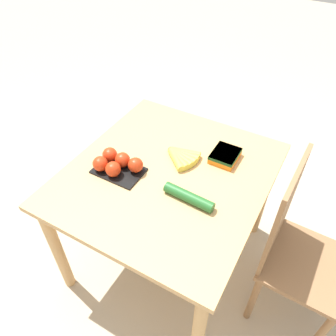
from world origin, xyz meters
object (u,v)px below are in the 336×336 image
at_px(chair, 296,251).
at_px(carrot_bag, 225,155).
at_px(banana_bunch, 181,156).
at_px(cucumber_near, 189,197).
at_px(tomato_pack, 117,164).

height_order(chair, carrot_bag, chair).
xyz_separation_m(banana_bunch, cucumber_near, (0.24, 0.16, 0.01)).
bearing_deg(cucumber_near, tomato_pack, -91.11).
relative_size(tomato_pack, cucumber_near, 0.99).
bearing_deg(chair, tomato_pack, 101.62).
bearing_deg(carrot_bag, cucumber_near, -5.36).
bearing_deg(cucumber_near, carrot_bag, 174.64).
bearing_deg(banana_bunch, cucumber_near, 34.68).
relative_size(chair, tomato_pack, 4.02).
distance_m(chair, carrot_bag, 0.58).
distance_m(carrot_bag, cucumber_near, 0.35).
xyz_separation_m(chair, banana_bunch, (-0.07, -0.68, 0.26)).
distance_m(tomato_pack, cucumber_near, 0.41).
relative_size(tomato_pack, carrot_bag, 1.58).
relative_size(banana_bunch, carrot_bag, 1.13).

